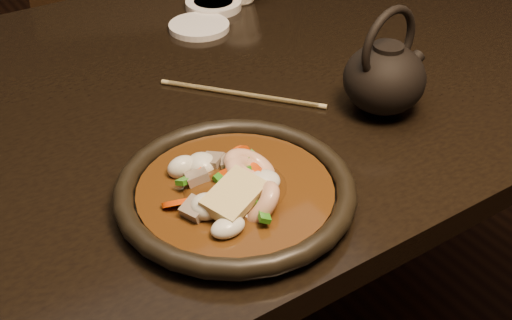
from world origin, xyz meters
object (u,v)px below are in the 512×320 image
table (191,127)px  teapot (385,75)px  plate (235,191)px  chair (130,64)px

table → teapot: size_ratio=9.93×
plate → teapot: size_ratio=1.83×
table → chair: bearing=76.7°
table → plate: (-0.09, -0.28, 0.09)m
plate → table: bearing=72.8°
chair → plate: size_ratio=2.97×
plate → teapot: bearing=11.5°
table → plate: size_ratio=5.42×
table → plate: bearing=-107.2°
plate → teapot: 0.30m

